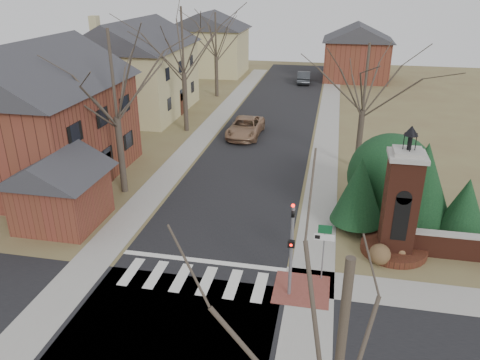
% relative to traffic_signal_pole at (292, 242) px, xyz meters
% --- Properties ---
extents(ground, '(120.00, 120.00, 0.00)m').
position_rel_traffic_signal_pole_xyz_m(ground, '(-4.30, -0.57, -2.59)').
color(ground, brown).
rests_on(ground, ground).
extents(main_street, '(8.00, 70.00, 0.01)m').
position_rel_traffic_signal_pole_xyz_m(main_street, '(-4.30, 21.43, -2.58)').
color(main_street, black).
rests_on(main_street, ground).
extents(cross_street, '(120.00, 8.00, 0.01)m').
position_rel_traffic_signal_pole_xyz_m(cross_street, '(-4.30, -3.57, -2.58)').
color(cross_street, black).
rests_on(cross_street, ground).
extents(crosswalk_zone, '(8.00, 2.20, 0.02)m').
position_rel_traffic_signal_pole_xyz_m(crosswalk_zone, '(-4.30, 0.23, -2.58)').
color(crosswalk_zone, silver).
rests_on(crosswalk_zone, ground).
extents(stop_bar, '(8.00, 0.35, 0.02)m').
position_rel_traffic_signal_pole_xyz_m(stop_bar, '(-4.30, 1.73, -2.58)').
color(stop_bar, silver).
rests_on(stop_bar, ground).
extents(sidewalk_right_main, '(2.00, 60.00, 0.02)m').
position_rel_traffic_signal_pole_xyz_m(sidewalk_right_main, '(0.90, 21.43, -2.58)').
color(sidewalk_right_main, gray).
rests_on(sidewalk_right_main, ground).
extents(sidewalk_left, '(2.00, 60.00, 0.02)m').
position_rel_traffic_signal_pole_xyz_m(sidewalk_left, '(-9.50, 21.43, -2.58)').
color(sidewalk_left, gray).
rests_on(sidewalk_left, ground).
extents(curb_apron, '(2.40, 2.40, 0.02)m').
position_rel_traffic_signal_pole_xyz_m(curb_apron, '(0.50, 0.43, -2.57)').
color(curb_apron, brown).
rests_on(curb_apron, ground).
extents(traffic_signal_pole, '(0.28, 0.41, 4.50)m').
position_rel_traffic_signal_pole_xyz_m(traffic_signal_pole, '(0.00, 0.00, 0.00)').
color(traffic_signal_pole, slate).
rests_on(traffic_signal_pole, ground).
extents(sign_post, '(0.90, 0.07, 2.75)m').
position_rel_traffic_signal_pole_xyz_m(sign_post, '(1.29, 1.41, -0.64)').
color(sign_post, slate).
rests_on(sign_post, ground).
extents(brick_gate_monument, '(3.20, 3.20, 6.47)m').
position_rel_traffic_signal_pole_xyz_m(brick_gate_monument, '(4.70, 4.42, -0.42)').
color(brick_gate_monument, '#532518').
rests_on(brick_gate_monument, ground).
extents(house_brick_left, '(9.80, 11.80, 9.42)m').
position_rel_traffic_signal_pole_xyz_m(house_brick_left, '(-17.31, 9.42, 2.07)').
color(house_brick_left, brown).
rests_on(house_brick_left, ground).
extents(house_stucco_left, '(9.80, 12.80, 9.28)m').
position_rel_traffic_signal_pole_xyz_m(house_stucco_left, '(-17.80, 26.42, 2.01)').
color(house_stucco_left, tan).
rests_on(house_stucco_left, ground).
extents(garage_left, '(4.80, 4.80, 4.29)m').
position_rel_traffic_signal_pole_xyz_m(garage_left, '(-12.82, 3.92, -0.35)').
color(garage_left, brown).
rests_on(garage_left, ground).
extents(house_distant_left, '(10.80, 8.80, 8.53)m').
position_rel_traffic_signal_pole_xyz_m(house_distant_left, '(-16.31, 47.42, 1.66)').
color(house_distant_left, tan).
rests_on(house_distant_left, ground).
extents(house_distant_right, '(8.80, 8.80, 7.30)m').
position_rel_traffic_signal_pole_xyz_m(house_distant_right, '(3.69, 47.42, 1.06)').
color(house_distant_right, brown).
rests_on(house_distant_right, ground).
extents(evergreen_near, '(2.80, 2.80, 4.10)m').
position_rel_traffic_signal_pole_xyz_m(evergreen_near, '(2.90, 6.43, -0.29)').
color(evergreen_near, '#473D33').
rests_on(evergreen_near, ground).
extents(evergreen_mid, '(3.40, 3.40, 4.70)m').
position_rel_traffic_signal_pole_xyz_m(evergreen_mid, '(6.20, 7.63, 0.01)').
color(evergreen_mid, '#473D33').
rests_on(evergreen_mid, ground).
extents(evergreen_far, '(2.40, 2.40, 3.30)m').
position_rel_traffic_signal_pole_xyz_m(evergreen_far, '(8.20, 6.63, -0.69)').
color(evergreen_far, '#473D33').
rests_on(evergreen_far, ground).
extents(evergreen_mass, '(4.80, 4.80, 4.80)m').
position_rel_traffic_signal_pole_xyz_m(evergreen_mass, '(4.70, 8.93, -0.19)').
color(evergreen_mass, black).
rests_on(evergreen_mass, ground).
extents(bare_tree_0, '(8.05, 8.05, 11.15)m').
position_rel_traffic_signal_pole_xyz_m(bare_tree_0, '(-11.30, 8.43, 5.11)').
color(bare_tree_0, '#473D33').
rests_on(bare_tree_0, ground).
extents(bare_tree_1, '(8.40, 8.40, 11.64)m').
position_rel_traffic_signal_pole_xyz_m(bare_tree_1, '(-11.30, 21.43, 5.44)').
color(bare_tree_1, '#473D33').
rests_on(bare_tree_1, ground).
extents(bare_tree_2, '(7.35, 7.35, 10.19)m').
position_rel_traffic_signal_pole_xyz_m(bare_tree_2, '(-11.80, 34.43, 4.44)').
color(bare_tree_2, '#473D33').
rests_on(bare_tree_2, ground).
extents(bare_tree_3, '(7.00, 7.00, 9.70)m').
position_rel_traffic_signal_pole_xyz_m(bare_tree_3, '(3.20, 15.43, 4.10)').
color(bare_tree_3, '#473D33').
rests_on(bare_tree_3, ground).
extents(bare_tree_4, '(6.65, 6.65, 9.21)m').
position_rel_traffic_signal_pole_xyz_m(bare_tree_4, '(1.70, -9.57, 3.77)').
color(bare_tree_4, '#473D33').
rests_on(bare_tree_4, ground).
extents(pickup_truck, '(2.68, 5.61, 1.55)m').
position_rel_traffic_signal_pole_xyz_m(pickup_truck, '(-5.90, 20.85, -1.81)').
color(pickup_truck, '#997153').
rests_on(pickup_truck, ground).
extents(distant_car, '(1.82, 4.61, 1.49)m').
position_rel_traffic_signal_pole_xyz_m(distant_car, '(-2.70, 43.53, -1.84)').
color(distant_car, '#313438').
rests_on(distant_car, ground).
extents(dry_shrub_left, '(1.01, 1.01, 1.01)m').
position_rel_traffic_signal_pole_xyz_m(dry_shrub_left, '(3.92, 3.20, -2.08)').
color(dry_shrub_left, brown).
rests_on(dry_shrub_left, ground).
extents(dry_shrub_right, '(0.78, 0.78, 0.78)m').
position_rel_traffic_signal_pole_xyz_m(dry_shrub_right, '(5.00, 4.03, -2.20)').
color(dry_shrub_right, brown).
rests_on(dry_shrub_right, ground).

